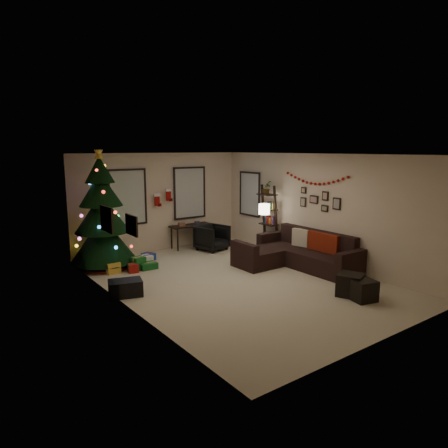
# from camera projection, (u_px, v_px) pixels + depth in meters

# --- Properties ---
(floor) EXTENTS (7.00, 7.00, 0.00)m
(floor) POSITION_uv_depth(u_px,v_px,m) (237.00, 281.00, 8.92)
(floor) COLOR beige
(floor) RESTS_ON ground
(ceiling) EXTENTS (7.00, 7.00, 0.00)m
(ceiling) POSITION_uv_depth(u_px,v_px,m) (237.00, 154.00, 8.44)
(ceiling) COLOR white
(ceiling) RESTS_ON floor
(wall_back) EXTENTS (5.00, 0.00, 5.00)m
(wall_back) POSITION_uv_depth(u_px,v_px,m) (160.00, 202.00, 11.46)
(wall_back) COLOR beige
(wall_back) RESTS_ON floor
(wall_front) EXTENTS (5.00, 0.00, 5.00)m
(wall_front) POSITION_uv_depth(u_px,v_px,m) (387.00, 253.00, 5.90)
(wall_front) COLOR beige
(wall_front) RESTS_ON floor
(wall_left) EXTENTS (0.00, 7.00, 7.00)m
(wall_left) POSITION_uv_depth(u_px,v_px,m) (124.00, 234.00, 7.23)
(wall_left) COLOR beige
(wall_left) RESTS_ON floor
(wall_right) EXTENTS (0.00, 7.00, 7.00)m
(wall_right) POSITION_uv_depth(u_px,v_px,m) (317.00, 209.00, 10.13)
(wall_right) COLOR beige
(wall_right) RESTS_ON floor
(window_back_left) EXTENTS (1.05, 0.06, 1.50)m
(window_back_left) POSITION_uv_depth(u_px,v_px,m) (128.00, 197.00, 10.85)
(window_back_left) COLOR #728CB2
(window_back_left) RESTS_ON wall_back
(window_back_right) EXTENTS (1.05, 0.06, 1.50)m
(window_back_right) POSITION_uv_depth(u_px,v_px,m) (189.00, 193.00, 11.95)
(window_back_right) COLOR #728CB2
(window_back_right) RESTS_ON wall_back
(window_right_wall) EXTENTS (0.06, 0.90, 1.30)m
(window_right_wall) POSITION_uv_depth(u_px,v_px,m) (250.00, 194.00, 12.11)
(window_right_wall) COLOR #728CB2
(window_right_wall) RESTS_ON wall_right
(christmas_tree) EXTENTS (1.55, 1.55, 2.89)m
(christmas_tree) POSITION_uv_depth(u_px,v_px,m) (102.00, 218.00, 9.79)
(christmas_tree) COLOR black
(christmas_tree) RESTS_ON floor
(presents) EXTENTS (1.50, 1.01, 0.30)m
(presents) POSITION_uv_depth(u_px,v_px,m) (131.00, 263.00, 9.90)
(presents) COLOR silver
(presents) RESTS_ON floor
(sofa) EXTENTS (1.87, 2.72, 0.87)m
(sofa) POSITION_uv_depth(u_px,v_px,m) (296.00, 255.00, 9.96)
(sofa) COLOR black
(sofa) RESTS_ON floor
(pillow_red_a) EXTENTS (0.14, 0.45, 0.44)m
(pillow_red_a) POSITION_uv_depth(u_px,v_px,m) (330.00, 244.00, 9.55)
(pillow_red_a) COLOR maroon
(pillow_red_a) RESTS_ON sofa
(pillow_red_b) EXTENTS (0.15, 0.45, 0.44)m
(pillow_red_b) POSITION_uv_depth(u_px,v_px,m) (317.00, 241.00, 9.87)
(pillow_red_b) COLOR maroon
(pillow_red_b) RESTS_ON sofa
(pillow_cream) EXTENTS (0.23, 0.45, 0.43)m
(pillow_cream) POSITION_uv_depth(u_px,v_px,m) (301.00, 238.00, 10.29)
(pillow_cream) COLOR beige
(pillow_cream) RESTS_ON sofa
(ottoman_near) EXTENTS (0.60, 0.60, 0.44)m
(ottoman_near) POSITION_uv_depth(u_px,v_px,m) (350.00, 285.00, 7.99)
(ottoman_near) COLOR black
(ottoman_near) RESTS_ON floor
(ottoman_far) EXTENTS (0.51, 0.51, 0.40)m
(ottoman_far) POSITION_uv_depth(u_px,v_px,m) (363.00, 290.00, 7.75)
(ottoman_far) COLOR black
(ottoman_far) RESTS_ON floor
(desk) EXTENTS (1.23, 0.44, 0.66)m
(desk) POSITION_uv_depth(u_px,v_px,m) (191.00, 227.00, 11.86)
(desk) COLOR black
(desk) RESTS_ON floor
(desk_chair) EXTENTS (0.84, 0.81, 0.72)m
(desk_chair) POSITION_uv_depth(u_px,v_px,m) (212.00, 238.00, 11.56)
(desk_chair) COLOR black
(desk_chair) RESTS_ON floor
(bookshelf) EXTENTS (0.30, 0.54, 1.85)m
(bookshelf) POSITION_uv_depth(u_px,v_px,m) (269.00, 220.00, 11.30)
(bookshelf) COLOR black
(bookshelf) RESTS_ON floor
(potted_plant) EXTENTS (0.58, 0.58, 0.49)m
(potted_plant) POSITION_uv_depth(u_px,v_px,m) (266.00, 186.00, 11.27)
(potted_plant) COLOR #4C4C4C
(potted_plant) RESTS_ON bookshelf
(floor_lamp) EXTENTS (0.29, 0.29, 1.38)m
(floor_lamp) POSITION_uv_depth(u_px,v_px,m) (264.00, 212.00, 10.91)
(floor_lamp) COLOR black
(floor_lamp) RESTS_ON floor
(art_map) EXTENTS (0.04, 0.60, 0.50)m
(art_map) POSITION_uv_depth(u_px,v_px,m) (106.00, 219.00, 7.94)
(art_map) COLOR black
(art_map) RESTS_ON wall_left
(art_abstract) EXTENTS (0.04, 0.45, 0.35)m
(art_abstract) POSITION_uv_depth(u_px,v_px,m) (131.00, 225.00, 6.99)
(art_abstract) COLOR black
(art_abstract) RESTS_ON wall_left
(gallery) EXTENTS (0.03, 1.25, 0.54)m
(gallery) POSITION_uv_depth(u_px,v_px,m) (319.00, 201.00, 10.02)
(gallery) COLOR black
(gallery) RESTS_ON wall_right
(garland) EXTENTS (0.08, 1.90, 0.30)m
(garland) POSITION_uv_depth(u_px,v_px,m) (315.00, 179.00, 10.01)
(garland) COLOR #A5140C
(garland) RESTS_ON wall_right
(stocking_left) EXTENTS (0.20, 0.05, 0.36)m
(stocking_left) POSITION_uv_depth(u_px,v_px,m) (157.00, 200.00, 11.25)
(stocking_left) COLOR #990F0C
(stocking_left) RESTS_ON wall_back
(stocking_right) EXTENTS (0.20, 0.05, 0.36)m
(stocking_right) POSITION_uv_depth(u_px,v_px,m) (169.00, 195.00, 11.39)
(stocking_right) COLOR #990F0C
(stocking_right) RESTS_ON wall_back
(storage_bin) EXTENTS (0.72, 0.57, 0.31)m
(storage_bin) POSITION_uv_depth(u_px,v_px,m) (126.00, 288.00, 7.99)
(storage_bin) COLOR black
(storage_bin) RESTS_ON floor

